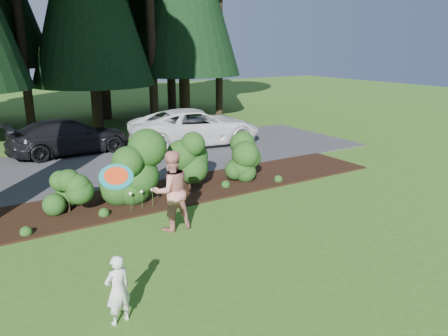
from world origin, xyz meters
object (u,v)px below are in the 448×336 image
at_px(child, 118,290).
at_px(frisbee, 116,177).
at_px(car_dark_suv, 69,137).
at_px(adult, 171,191).
at_px(car_white_suv, 196,127).

bearing_deg(child, frisbee, 149.19).
xyz_separation_m(car_dark_suv, adult, (0.23, -8.88, 0.24)).
distance_m(car_white_suv, adult, 9.00).
bearing_deg(frisbee, car_dark_suv, 80.46).
height_order(car_white_suv, child, car_white_suv).
height_order(car_white_suv, frisbee, frisbee).
bearing_deg(car_dark_suv, car_white_suv, -107.23).
xyz_separation_m(car_dark_suv, frisbee, (-1.98, -11.77, 1.69)).
height_order(adult, frisbee, frisbee).
bearing_deg(child, car_dark_suv, -111.78).
height_order(child, adult, adult).
bearing_deg(car_dark_suv, adult, 178.40).
xyz_separation_m(car_white_suv, frisbee, (-7.00, -10.51, 1.59)).
bearing_deg(child, adult, -140.55).
bearing_deg(car_white_suv, child, 154.05).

